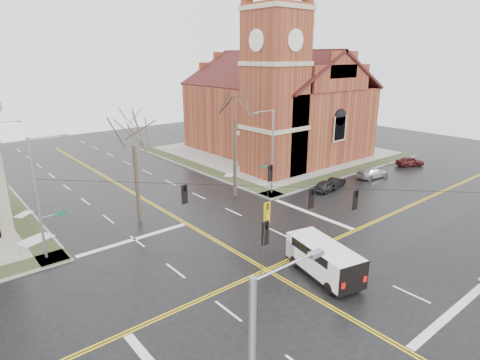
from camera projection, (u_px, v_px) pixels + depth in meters
ground at (267, 270)px, 28.17m from camera, size 120.00×120.00×0.00m
sidewalks at (267, 269)px, 28.15m from camera, size 80.00×80.00×0.17m
road_markings at (267, 270)px, 28.17m from camera, size 100.00×100.00×0.01m
church at (275, 98)px, 58.94m from camera, size 24.28×27.48×27.50m
signal_pole_ne at (271, 150)px, 42.04m from camera, size 2.75×0.22×9.00m
signal_pole_nw at (40, 196)px, 28.28m from camera, size 2.75×0.22×9.00m
span_wires at (269, 186)px, 26.32m from camera, size 23.02×23.02×0.03m
traffic_signals at (275, 200)px, 26.05m from camera, size 8.21×8.26×1.30m
streetlight_north_a at (4, 157)px, 40.98m from camera, size 2.30×0.20×8.00m
cargo_van at (322, 256)px, 27.28m from camera, size 3.59×6.32×2.27m
parked_car_a at (327, 185)px, 44.41m from camera, size 3.82×1.84×1.26m
parked_car_b at (336, 182)px, 45.71m from camera, size 3.61×2.06×1.13m
parked_car_c at (373, 173)px, 49.16m from camera, size 4.69×2.51×1.29m
parked_car_d at (410, 161)px, 54.37m from camera, size 4.13×2.98×1.31m
tree_nw_near at (133, 141)px, 34.36m from camera, size 4.00×4.00×10.25m
tree_ne at (235, 112)px, 39.93m from camera, size 4.00×4.00×12.47m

